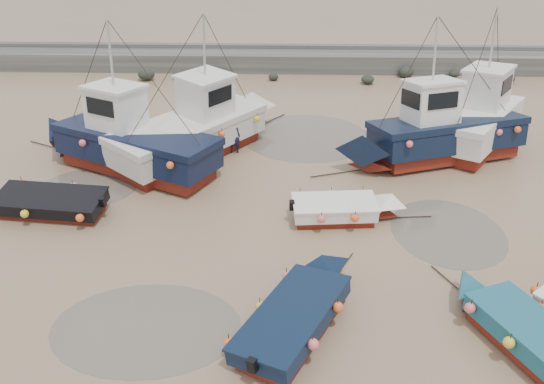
{
  "coord_description": "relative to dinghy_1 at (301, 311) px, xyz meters",
  "views": [
    {
      "loc": [
        0.01,
        -14.11,
        10.32
      ],
      "look_at": [
        -0.48,
        2.01,
        1.4
      ],
      "focal_mm": 35.0,
      "sensor_mm": 36.0,
      "label": 1
    }
  ],
  "objects": [
    {
      "name": "puddle_a",
      "position": [
        -4.25,
        -0.17,
        -0.54
      ],
      "size": [
        5.27,
        5.27,
        0.01
      ],
      "primitive_type": "cylinder",
      "color": "#63594F",
      "rests_on": "ground"
    },
    {
      "name": "cabin_boat_1",
      "position": [
        -4.43,
        11.3,
        0.78
      ],
      "size": [
        7.55,
        9.32,
        6.22
      ],
      "rotation": [
        0.0,
        0.0,
        -0.65
      ],
      "color": "maroon",
      "rests_on": "ground"
    },
    {
      "name": "person",
      "position": [
        -2.87,
        11.39,
        -0.54
      ],
      "size": [
        0.62,
        0.44,
        1.59
      ],
      "primitive_type": "imported",
      "rotation": [
        0.0,
        0.0,
        3.26
      ],
      "color": "#171734",
      "rests_on": "ground"
    },
    {
      "name": "ground",
      "position": [
        -0.46,
        3.1,
        -0.54
      ],
      "size": [
        120.0,
        120.0,
        0.0
      ],
      "primitive_type": "plane",
      "color": "#967859",
      "rests_on": "ground"
    },
    {
      "name": "cabin_boat_2",
      "position": [
        6.12,
        10.78,
        0.81
      ],
      "size": [
        9.76,
        4.89,
        6.22
      ],
      "rotation": [
        0.0,
        0.0,
        1.9
      ],
      "color": "maroon",
      "rests_on": "ground"
    },
    {
      "name": "puddle_c",
      "position": [
        -8.55,
        7.82,
        -0.54
      ],
      "size": [
        3.98,
        3.98,
        0.01
      ],
      "primitive_type": "cylinder",
      "color": "#63594F",
      "rests_on": "ground"
    },
    {
      "name": "cabin_boat_3",
      "position": [
        8.77,
        12.78,
        0.84
      ],
      "size": [
        6.34,
        8.05,
        6.22
      ],
      "rotation": [
        0.0,
        0.0,
        -0.63
      ],
      "color": "maroon",
      "rests_on": "ground"
    },
    {
      "name": "cabin_boat_0",
      "position": [
        -7.38,
        9.59,
        0.79
      ],
      "size": [
        9.86,
        5.95,
        6.22
      ],
      "rotation": [
        0.0,
        0.0,
        1.12
      ],
      "color": "maroon",
      "rests_on": "ground"
    },
    {
      "name": "dinghy_1",
      "position": [
        0.0,
        0.0,
        0.0
      ],
      "size": [
        3.73,
        5.95,
        1.43
      ],
      "rotation": [
        0.0,
        0.0,
        -0.48
      ],
      "color": "maroon",
      "rests_on": "ground"
    },
    {
      "name": "puddle_b",
      "position": [
        5.31,
        4.92,
        -0.54
      ],
      "size": [
        3.99,
        3.99,
        0.01
      ],
      "primitive_type": "cylinder",
      "color": "#63594F",
      "rests_on": "ground"
    },
    {
      "name": "dinghy_2",
      "position": [
        5.78,
        -0.45,
        0.01
      ],
      "size": [
        3.27,
        5.56,
        1.43
      ],
      "rotation": [
        0.0,
        0.0,
        0.44
      ],
      "color": "maroon",
      "rests_on": "ground"
    },
    {
      "name": "dinghy_5",
      "position": [
        1.67,
        5.59,
        0.02
      ],
      "size": [
        5.28,
        2.04,
        1.43
      ],
      "rotation": [
        0.0,
        0.0,
        -1.49
      ],
      "color": "maroon",
      "rests_on": "ground"
    },
    {
      "name": "dinghy_4",
      "position": [
        -9.5,
        5.78,
        -0.0
      ],
      "size": [
        6.36,
        2.39,
        1.43
      ],
      "rotation": [
        0.0,
        0.0,
        1.47
      ],
      "color": "maroon",
      "rests_on": "ground"
    },
    {
      "name": "puddle_d",
      "position": [
        0.53,
        13.37,
        -0.54
      ],
      "size": [
        6.33,
        6.33,
        0.01
      ],
      "primitive_type": "cylinder",
      "color": "#63594F",
      "rests_on": "ground"
    },
    {
      "name": "seawall",
      "position": [
        -0.41,
        25.09,
        0.09
      ],
      "size": [
        60.0,
        4.92,
        1.5
      ],
      "color": "slate",
      "rests_on": "ground"
    }
  ]
}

